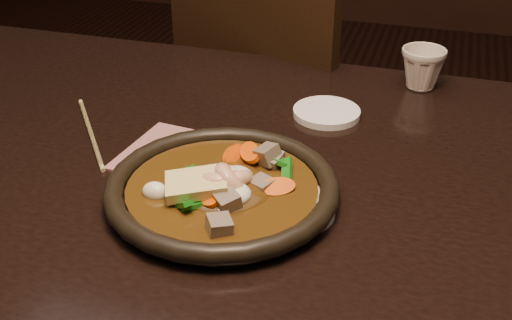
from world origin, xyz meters
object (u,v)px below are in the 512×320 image
(plate, at_px, (222,189))
(tea_cup, at_px, (422,67))
(table, at_px, (150,206))
(chair, at_px, (281,140))

(plate, height_order, tea_cup, tea_cup)
(table, relative_size, plate, 5.30)
(plate, xyz_separation_m, tea_cup, (0.22, 0.44, 0.02))
(chair, bearing_deg, table, 105.05)
(chair, relative_size, tea_cup, 11.43)
(table, xyz_separation_m, chair, (0.04, 0.59, -0.19))
(table, xyz_separation_m, tea_cup, (0.35, 0.38, 0.12))
(table, xyz_separation_m, plate, (0.14, -0.06, 0.09))
(table, height_order, tea_cup, tea_cup)
(chair, relative_size, plate, 2.94)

